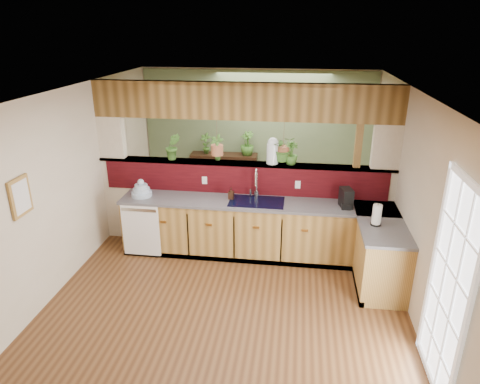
# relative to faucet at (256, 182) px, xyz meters

# --- Properties ---
(ground) EXTENTS (4.60, 7.00, 0.01)m
(ground) POSITION_rel_faucet_xyz_m (-0.22, -1.13, -1.15)
(ground) COLOR #54331A
(ground) RESTS_ON ground
(ceiling) EXTENTS (4.60, 7.00, 0.01)m
(ceiling) POSITION_rel_faucet_xyz_m (-0.22, -1.13, 1.45)
(ceiling) COLOR brown
(ceiling) RESTS_ON ground
(wall_back) EXTENTS (4.60, 0.02, 2.60)m
(wall_back) POSITION_rel_faucet_xyz_m (-0.22, 2.37, 0.15)
(wall_back) COLOR beige
(wall_back) RESTS_ON ground
(wall_left) EXTENTS (0.02, 7.00, 2.60)m
(wall_left) POSITION_rel_faucet_xyz_m (-2.52, -1.13, 0.15)
(wall_left) COLOR beige
(wall_left) RESTS_ON ground
(wall_right) EXTENTS (0.02, 7.00, 2.60)m
(wall_right) POSITION_rel_faucet_xyz_m (2.08, -1.13, 0.15)
(wall_right) COLOR beige
(wall_right) RESTS_ON ground
(pass_through_partition) EXTENTS (4.60, 0.21, 2.60)m
(pass_through_partition) POSITION_rel_faucet_xyz_m (-0.19, 0.22, 0.04)
(pass_through_partition) COLOR beige
(pass_through_partition) RESTS_ON ground
(pass_through_ledge) EXTENTS (4.60, 0.21, 0.04)m
(pass_through_ledge) POSITION_rel_faucet_xyz_m (-0.22, 0.22, 0.22)
(pass_through_ledge) COLOR brown
(pass_through_ledge) RESTS_ON ground
(header_beam) EXTENTS (4.60, 0.15, 0.55)m
(header_beam) POSITION_rel_faucet_xyz_m (-0.22, 0.22, 1.17)
(header_beam) COLOR brown
(header_beam) RESTS_ON ground
(sage_backwall) EXTENTS (4.55, 0.02, 2.55)m
(sage_backwall) POSITION_rel_faucet_xyz_m (-0.22, 2.35, 0.15)
(sage_backwall) COLOR #5E744F
(sage_backwall) RESTS_ON ground
(countertop) EXTENTS (4.14, 1.52, 0.90)m
(countertop) POSITION_rel_faucet_xyz_m (0.61, -0.26, -0.71)
(countertop) COLOR olive
(countertop) RESTS_ON ground
(dishwasher) EXTENTS (0.58, 0.03, 0.82)m
(dishwasher) POSITION_rel_faucet_xyz_m (-1.70, -0.47, -0.70)
(dishwasher) COLOR white
(dishwasher) RESTS_ON ground
(navy_sink) EXTENTS (0.82, 0.50, 0.18)m
(navy_sink) POSITION_rel_faucet_xyz_m (0.03, -0.16, -0.33)
(navy_sink) COLOR black
(navy_sink) RESTS_ON countertop
(french_door) EXTENTS (0.06, 1.02, 2.16)m
(french_door) POSITION_rel_faucet_xyz_m (2.05, -2.43, -0.10)
(french_door) COLOR white
(french_door) RESTS_ON ground
(framed_print) EXTENTS (0.04, 0.35, 0.45)m
(framed_print) POSITION_rel_faucet_xyz_m (-2.49, -1.93, 0.40)
(framed_print) COLOR olive
(framed_print) RESTS_ON wall_left
(faucet) EXTENTS (0.21, 0.21, 0.47)m
(faucet) POSITION_rel_faucet_xyz_m (0.00, 0.00, 0.00)
(faucet) COLOR #B7B7B2
(faucet) RESTS_ON countertop
(dish_stack) EXTENTS (0.32, 0.32, 0.28)m
(dish_stack) POSITION_rel_faucet_xyz_m (-1.76, -0.17, -0.17)
(dish_stack) COLOR #A6BCD7
(dish_stack) RESTS_ON countertop
(soap_dispenser) EXTENTS (0.09, 0.09, 0.18)m
(soap_dispenser) POSITION_rel_faucet_xyz_m (-0.37, -0.10, -0.16)
(soap_dispenser) COLOR #371F14
(soap_dispenser) RESTS_ON countertop
(coffee_maker) EXTENTS (0.15, 0.25, 0.28)m
(coffee_maker) POSITION_rel_faucet_xyz_m (1.33, -0.18, -0.12)
(coffee_maker) COLOR black
(coffee_maker) RESTS_ON countertop
(paper_towel) EXTENTS (0.14, 0.14, 0.30)m
(paper_towel) POSITION_rel_faucet_xyz_m (1.67, -0.74, -0.12)
(paper_towel) COLOR black
(paper_towel) RESTS_ON countertop
(glass_jar) EXTENTS (0.18, 0.18, 0.41)m
(glass_jar) POSITION_rel_faucet_xyz_m (0.23, 0.22, 0.44)
(glass_jar) COLOR silver
(glass_jar) RESTS_ON pass_through_ledge
(ledge_plant_left) EXTENTS (0.28, 0.25, 0.42)m
(ledge_plant_left) POSITION_rel_faucet_xyz_m (-1.33, 0.22, 0.45)
(ledge_plant_left) COLOR #346121
(ledge_plant_left) RESTS_ON pass_through_ledge
(ledge_plant_right) EXTENTS (0.22, 0.22, 0.35)m
(ledge_plant_right) POSITION_rel_faucet_xyz_m (0.51, 0.22, 0.41)
(ledge_plant_right) COLOR #346121
(ledge_plant_right) RESTS_ON pass_through_ledge
(hanging_plant_a) EXTENTS (0.24, 0.20, 0.56)m
(hanging_plant_a) POSITION_rel_faucet_xyz_m (-0.63, 0.22, 0.58)
(hanging_plant_a) COLOR brown
(hanging_plant_a) RESTS_ON header_beam
(hanging_plant_b) EXTENTS (0.43, 0.40, 0.54)m
(hanging_plant_b) POSITION_rel_faucet_xyz_m (0.38, 0.22, 0.64)
(hanging_plant_b) COLOR brown
(hanging_plant_b) RESTS_ON header_beam
(shelving_console) EXTENTS (1.35, 0.39, 0.89)m
(shelving_console) POSITION_rel_faucet_xyz_m (-0.87, 2.12, -0.65)
(shelving_console) COLOR black
(shelving_console) RESTS_ON ground
(shelf_plant_a) EXTENTS (0.26, 0.21, 0.42)m
(shelf_plant_a) POSITION_rel_faucet_xyz_m (-1.23, 2.12, 0.00)
(shelf_plant_a) COLOR #346121
(shelf_plant_a) RESTS_ON shelving_console
(shelf_plant_b) EXTENTS (0.35, 0.35, 0.48)m
(shelf_plant_b) POSITION_rel_faucet_xyz_m (-0.39, 2.12, 0.03)
(shelf_plant_b) COLOR #346121
(shelf_plant_b) RESTS_ON shelving_console
(floor_plant) EXTENTS (0.91, 0.84, 0.83)m
(floor_plant) POSITION_rel_faucet_xyz_m (0.87, 0.90, -0.74)
(floor_plant) COLOR #346121
(floor_plant) RESTS_ON ground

